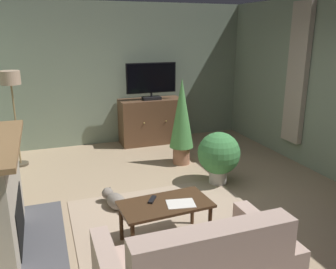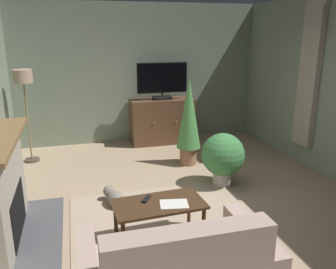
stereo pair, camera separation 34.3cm
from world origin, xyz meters
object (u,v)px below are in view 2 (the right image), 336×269
tv_remote (146,199)px  floor_lamp (24,87)px  tv_cabinet (162,122)px  potted_plant_tall_palm_by_window (189,119)px  potted_plant_leafy_by_curtain (223,156)px  cat (115,198)px  coffee_table (159,208)px  folded_newspaper (174,204)px  television (162,80)px

tv_remote → floor_lamp: floor_lamp is taller
tv_cabinet → tv_remote: bearing=-107.0°
tv_cabinet → potted_plant_tall_palm_by_window: bearing=-84.4°
tv_remote → potted_plant_tall_palm_by_window: (1.19, 2.10, 0.34)m
potted_plant_leafy_by_curtain → cat: (-1.66, -0.24, -0.36)m
tv_remote → potted_plant_leafy_by_curtain: size_ratio=0.21×
coffee_table → floor_lamp: floor_lamp is taller
coffee_table → potted_plant_tall_palm_by_window: 2.48m
tv_remote → tv_cabinet: bearing=16.2°
coffee_table → potted_plant_tall_palm_by_window: size_ratio=0.67×
tv_remote → potted_plant_leafy_by_curtain: potted_plant_leafy_by_curtain is taller
folded_newspaper → potted_plant_leafy_by_curtain: size_ratio=0.37×
tv_cabinet → television: size_ratio=1.26×
coffee_table → potted_plant_tall_palm_by_window: (1.07, 2.20, 0.41)m
television → tv_remote: 3.66m
tv_cabinet → tv_remote: (-1.06, -3.46, 0.05)m
coffee_table → tv_cabinet: bearing=75.2°
floor_lamp → potted_plant_tall_palm_by_window: bearing=-18.0°
tv_remote → potted_plant_tall_palm_by_window: 2.43m
tv_remote → potted_plant_leafy_by_curtain: 1.79m
folded_newspaper → potted_plant_leafy_by_curtain: (1.14, 1.29, -0.01)m
coffee_table → cat: bearing=110.9°
floor_lamp → potted_plant_leafy_by_curtain: bearing=-32.7°
television → cat: (-1.31, -2.53, -1.21)m
tv_remote → potted_plant_tall_palm_by_window: potted_plant_tall_palm_by_window is taller
cat → floor_lamp: (-1.24, 2.10, 1.23)m
tv_cabinet → potted_plant_tall_palm_by_window: (0.13, -1.36, 0.38)m
tv_remote → floor_lamp: bearing=59.8°
coffee_table → folded_newspaper: 0.18m
coffee_table → floor_lamp: size_ratio=0.62×
television → cat: bearing=-117.4°
coffee_table → folded_newspaper: size_ratio=3.37×
television → cat: television is taller
folded_newspaper → potted_plant_tall_palm_by_window: size_ratio=0.20×
coffee_table → potted_plant_leafy_by_curtain: bearing=43.4°
coffee_table → folded_newspaper: (0.15, -0.08, 0.06)m
tv_cabinet → tv_remote: tv_cabinet is taller
tv_cabinet → television: 0.88m
tv_remote → potted_plant_leafy_by_curtain: (1.40, 1.11, -0.02)m
folded_newspaper → potted_plant_tall_palm_by_window: potted_plant_tall_palm_by_window is taller
tv_cabinet → folded_newspaper: (-0.79, -3.64, 0.04)m
coffee_table → folded_newspaper: bearing=-26.9°
folded_newspaper → floor_lamp: floor_lamp is taller
television → tv_remote: bearing=-107.2°
coffee_table → potted_plant_leafy_by_curtain: (1.29, 1.22, 0.05)m
potted_plant_leafy_by_curtain → tv_cabinet: bearing=98.3°
television → cat: 3.10m
tv_remote → folded_newspaper: tv_remote is taller
coffee_table → television: bearing=75.0°
tv_remote → television: bearing=15.9°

